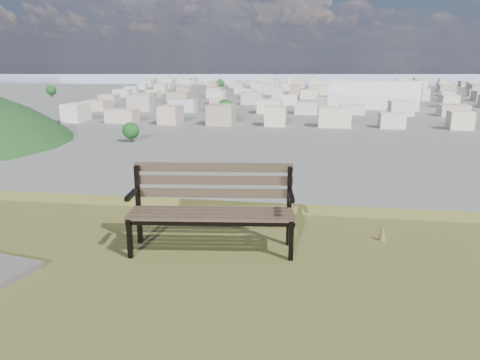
# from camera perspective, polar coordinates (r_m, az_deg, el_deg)

# --- Properties ---
(park_bench) EXTENTS (1.81, 0.77, 0.92)m
(park_bench) POSITION_cam_1_polar(r_m,az_deg,el_deg) (5.08, -3.42, -2.82)
(park_bench) COLOR #443827
(park_bench) RESTS_ON hilltop_mesa
(arena) EXTENTS (54.92, 33.78, 21.59)m
(arena) POSITION_cam_1_polar(r_m,az_deg,el_deg) (290.34, 16.10, 9.40)
(arena) COLOR silver
(arena) RESTS_ON ground
(city_blocks) EXTENTS (395.00, 361.00, 7.00)m
(city_blocks) POSITION_cam_1_polar(r_m,az_deg,el_deg) (397.20, 8.72, 10.72)
(city_blocks) COLOR #BDB4A6
(city_blocks) RESTS_ON ground
(city_trees) EXTENTS (406.52, 387.20, 9.98)m
(city_trees) POSITION_cam_1_polar(r_m,az_deg,el_deg) (323.03, 3.88, 10.31)
(city_trees) COLOR #302418
(city_trees) RESTS_ON ground
(bay_water) EXTENTS (2400.00, 700.00, 0.12)m
(bay_water) POSITION_cam_1_polar(r_m,az_deg,el_deg) (902.46, 8.91, 12.40)
(bay_water) COLOR #929FBA
(bay_water) RESTS_ON ground
(far_hills) EXTENTS (2050.00, 340.00, 60.00)m
(far_hills) POSITION_cam_1_polar(r_m,az_deg,el_deg) (1406.37, 6.45, 14.13)
(far_hills) COLOR #A1B3C8
(far_hills) RESTS_ON ground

